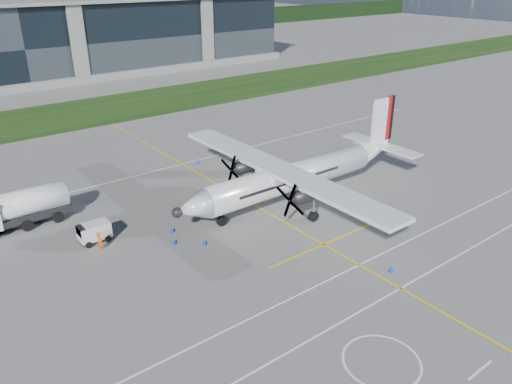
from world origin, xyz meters
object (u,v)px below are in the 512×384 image
Objects in this scene: turboprop_aircraft at (299,159)px; ground_crew_person at (100,240)px; safety_cone_nose_stbd at (172,229)px; safety_cone_fwd at (174,241)px; safety_cone_stbdwing at (198,161)px; safety_cone_portwing at (391,269)px; baggage_tug at (94,233)px; fuel_tanker_truck at (12,211)px; safety_cone_nose_port at (205,242)px.

turboprop_aircraft reaches higher than ground_crew_person.
safety_cone_nose_stbd is at bearing -104.44° from ground_crew_person.
safety_cone_fwd is 1.00× the size of safety_cone_stbdwing.
safety_cone_portwing is (-3.10, -14.28, -4.09)m from turboprop_aircraft.
safety_cone_fwd is at bearing -41.05° from baggage_tug.
ground_crew_person reaches higher than baggage_tug.
fuel_tanker_truck is at bearing 139.42° from safety_cone_nose_stbd.
fuel_tanker_truck is 18.07× the size of safety_cone_nose_stbd.
baggage_tug is 5.60× the size of safety_cone_stbdwing.
safety_cone_nose_port is 3.79m from safety_cone_nose_stbd.
fuel_tanker_truck reaches higher than safety_cone_nose_port.
safety_cone_nose_stbd and safety_cone_stbdwing have the same top height.
fuel_tanker_truck is at bearing -169.95° from safety_cone_stbdwing.
baggage_tug is 5.60× the size of safety_cone_nose_port.
safety_cone_nose_port and safety_cone_stbdwing have the same top height.
safety_cone_nose_port is (7.38, -4.47, -0.73)m from ground_crew_person.
safety_cone_nose_port is (7.18, -6.21, -0.59)m from baggage_tug.
turboprop_aircraft is 14.16m from safety_cone_nose_stbd.
safety_cone_nose_port is at bearing -73.37° from safety_cone_nose_stbd.
turboprop_aircraft is at bearing -12.35° from baggage_tug.
fuel_tanker_truck is 22.03m from safety_cone_stbdwing.
safety_cone_stbdwing is (0.35, 29.19, 0.00)m from safety_cone_portwing.
safety_cone_nose_port is at bearing -119.71° from safety_cone_stbdwing.
safety_cone_fwd is at bearing -127.46° from safety_cone_stbdwing.
baggage_tug is 19.88m from safety_cone_stbdwing.
safety_cone_nose_port is at bearing -47.23° from fuel_tanker_truck.
safety_cone_nose_stbd is (0.91, 1.93, 0.00)m from safety_cone_fwd.
baggage_tug reaches higher than safety_cone_fwd.
fuel_tanker_truck is (-24.40, 11.08, -2.65)m from turboprop_aircraft.
safety_cone_nose_stbd is at bearing 106.63° from safety_cone_nose_port.
ground_crew_person is 3.93× the size of safety_cone_stbdwing.
baggage_tug is at bearing -147.66° from safety_cone_stbdwing.
safety_cone_nose_port is (1.99, -1.70, 0.00)m from safety_cone_fwd.
ground_crew_person is (-0.20, -1.74, 0.14)m from baggage_tug.
ground_crew_person is 21.03m from safety_cone_stbdwing.
turboprop_aircraft is 10.34× the size of baggage_tug.
fuel_tanker_truck is 3.23× the size of baggage_tug.
safety_cone_portwing is (21.30, -25.35, -1.44)m from fuel_tanker_truck.
fuel_tanker_truck reaches higher than baggage_tug.
turboprop_aircraft is 57.91× the size of safety_cone_portwing.
safety_cone_stbdwing is at bearing 60.29° from safety_cone_nose_port.
safety_cone_nose_port is 15.44m from safety_cone_portwing.
turboprop_aircraft is 20.31m from baggage_tug.
fuel_tanker_truck is 8.40m from baggage_tug.
safety_cone_portwing is (10.35, -15.97, 0.00)m from safety_cone_nose_stbd.
baggage_tug is 5.60× the size of safety_cone_nose_stbd.
baggage_tug reaches higher than safety_cone_nose_port.
safety_cone_portwing is (9.27, -12.35, 0.00)m from safety_cone_nose_port.
turboprop_aircraft is at bearing -104.15° from ground_crew_person.
turboprop_aircraft is 15.71m from safety_cone_stbdwing.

